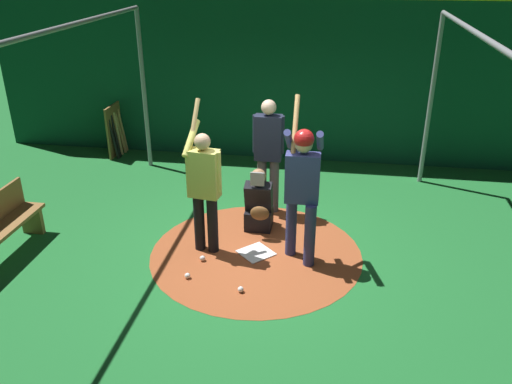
# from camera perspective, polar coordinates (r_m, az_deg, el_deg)

# --- Properties ---
(ground_plane) EXTENTS (27.96, 27.96, 0.00)m
(ground_plane) POSITION_cam_1_polar(r_m,az_deg,el_deg) (7.38, 0.00, -6.71)
(ground_plane) COLOR #1E6B2D
(dirt_circle) EXTENTS (2.96, 2.96, 0.01)m
(dirt_circle) POSITION_cam_1_polar(r_m,az_deg,el_deg) (7.38, 0.00, -6.69)
(dirt_circle) COLOR #9E4C28
(dirt_circle) RESTS_ON ground
(home_plate) EXTENTS (0.59, 0.59, 0.01)m
(home_plate) POSITION_cam_1_polar(r_m,az_deg,el_deg) (7.37, 0.00, -6.63)
(home_plate) COLOR white
(home_plate) RESTS_ON dirt_circle
(batter) EXTENTS (0.68, 0.49, 2.19)m
(batter) POSITION_cam_1_polar(r_m,az_deg,el_deg) (6.76, 5.05, 1.05)
(batter) COLOR navy
(batter) RESTS_ON ground
(catcher) EXTENTS (0.58, 0.40, 0.99)m
(catcher) POSITION_cam_1_polar(r_m,az_deg,el_deg) (7.83, 0.31, -1.50)
(catcher) COLOR black
(catcher) RESTS_ON ground
(umpire) EXTENTS (0.23, 0.49, 1.85)m
(umpire) POSITION_cam_1_polar(r_m,az_deg,el_deg) (8.14, 1.35, 4.60)
(umpire) COLOR #4C4C51
(umpire) RESTS_ON ground
(visitor) EXTENTS (0.58, 0.51, 2.09)m
(visitor) POSITION_cam_1_polar(r_m,az_deg,el_deg) (7.05, -5.69, 0.80)
(visitor) COLOR black
(visitor) RESTS_ON ground
(back_wall) EXTENTS (0.23, 11.96, 3.34)m
(back_wall) POSITION_cam_1_polar(r_m,az_deg,el_deg) (10.36, 3.41, 12.64)
(back_wall) COLOR #0F472D
(back_wall) RESTS_ON ground
(cage_frame) EXTENTS (6.03, 5.26, 3.00)m
(cage_frame) POSITION_cam_1_polar(r_m,az_deg,el_deg) (6.52, 0.00, 9.42)
(cage_frame) COLOR gray
(cage_frame) RESTS_ON ground
(bat_rack) EXTENTS (1.06, 0.21, 1.05)m
(bat_rack) POSITION_cam_1_polar(r_m,az_deg,el_deg) (11.30, -14.72, 6.67)
(bat_rack) COLOR olive
(bat_rack) RESTS_ON ground
(baseball_0) EXTENTS (0.07, 0.07, 0.07)m
(baseball_0) POSITION_cam_1_polar(r_m,az_deg,el_deg) (7.23, -5.86, -7.21)
(baseball_0) COLOR white
(baseball_0) RESTS_ON dirt_circle
(baseball_1) EXTENTS (0.07, 0.07, 0.07)m
(baseball_1) POSITION_cam_1_polar(r_m,az_deg,el_deg) (6.59, -1.69, -10.58)
(baseball_1) COLOR white
(baseball_1) RESTS_ON dirt_circle
(baseball_2) EXTENTS (0.07, 0.07, 0.07)m
(baseball_2) POSITION_cam_1_polar(r_m,az_deg,el_deg) (6.89, -7.50, -9.05)
(baseball_2) COLOR white
(baseball_2) RESTS_ON dirt_circle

